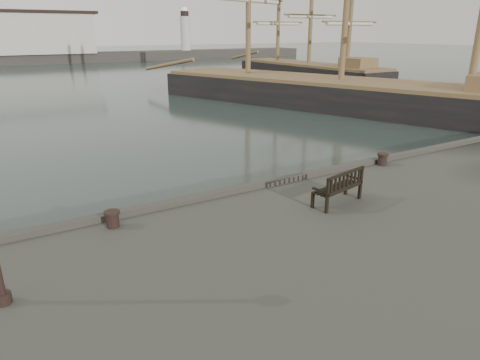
% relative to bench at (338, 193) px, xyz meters
% --- Properties ---
extents(ground, '(400.00, 400.00, 0.00)m').
position_rel_bench_xyz_m(ground, '(-0.87, 2.57, -1.89)').
color(ground, black).
rests_on(ground, ground).
extents(bench, '(1.89, 0.96, 1.04)m').
position_rel_bench_xyz_m(bench, '(0.00, 0.00, 0.00)').
color(bench, black).
rests_on(bench, quay).
extents(bollard_left, '(0.56, 0.56, 0.45)m').
position_rel_bench_xyz_m(bollard_left, '(-6.37, 1.86, -0.11)').
color(bollard_left, black).
rests_on(bollard_left, quay).
extents(bollard_right, '(0.56, 0.56, 0.47)m').
position_rel_bench_xyz_m(bollard_right, '(4.30, 2.07, -0.10)').
color(bollard_right, black).
rests_on(bollard_right, quay).
extents(tall_ship_main, '(20.02, 37.30, 27.80)m').
position_rel_bench_xyz_m(tall_ship_main, '(18.68, 19.67, -1.18)').
color(tall_ship_main, black).
rests_on(tall_ship_main, ground).
extents(tall_ship_far, '(5.81, 25.55, 21.84)m').
position_rel_bench_xyz_m(tall_ship_far, '(29.89, 37.74, -1.16)').
color(tall_ship_far, black).
rests_on(tall_ship_far, ground).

